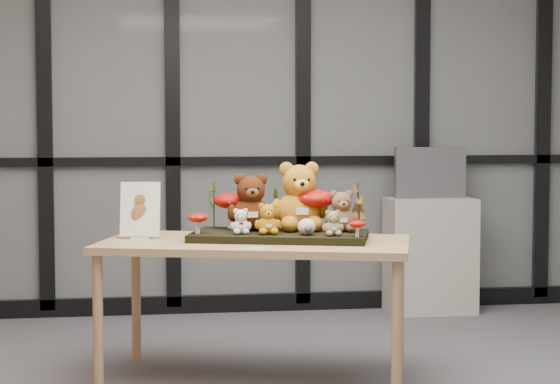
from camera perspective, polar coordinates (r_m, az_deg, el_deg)
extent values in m
plane|color=#AEACA4|center=(7.00, -2.39, 4.63)|extent=(5.00, 0.00, 5.00)
plane|color=#AEACA4|center=(2.10, 12.34, 5.67)|extent=(5.00, 0.00, 5.00)
cube|color=#2D383F|center=(6.97, -2.36, 4.64)|extent=(4.90, 0.02, 2.70)
cube|color=black|center=(7.09, -2.33, -6.25)|extent=(4.90, 0.06, 0.12)
cube|color=black|center=(6.98, -2.35, 1.76)|extent=(4.90, 0.06, 0.06)
cube|color=black|center=(6.96, -13.10, 4.53)|extent=(0.10, 0.06, 2.70)
cube|color=black|center=(6.94, -6.07, 4.62)|extent=(0.10, 0.06, 2.70)
cube|color=black|center=(7.04, 1.30, 4.64)|extent=(0.10, 0.06, 2.70)
cube|color=black|center=(7.23, 7.97, 4.58)|extent=(0.10, 0.06, 2.70)
cube|color=black|center=(7.53, 14.57, 4.47)|extent=(0.10, 0.06, 2.70)
cube|color=tan|center=(5.14, -1.39, -2.97)|extent=(1.70, 1.17, 0.04)
cylinder|color=tan|center=(5.04, -10.20, -7.34)|extent=(0.05, 0.05, 0.68)
cylinder|color=tan|center=(5.67, -8.10, -6.03)|extent=(0.05, 0.05, 0.68)
cylinder|color=tan|center=(4.80, 6.58, -7.88)|extent=(0.05, 0.05, 0.68)
cylinder|color=tan|center=(5.46, 6.73, -6.41)|extent=(0.05, 0.05, 0.68)
cube|color=black|center=(5.17, -0.02, -2.49)|extent=(0.98, 0.67, 0.04)
cube|color=silver|center=(5.28, -7.86, -2.55)|extent=(0.11, 0.08, 0.01)
cube|color=white|center=(5.27, -7.87, -0.97)|extent=(0.21, 0.09, 0.28)
ellipsoid|color=brown|center=(5.26, -7.87, -1.23)|extent=(0.09, 0.01, 0.10)
ellipsoid|color=brown|center=(5.25, -7.88, -0.44)|extent=(0.06, 0.01, 0.06)
cube|color=white|center=(4.82, -1.41, -3.19)|extent=(0.09, 0.03, 0.00)
cube|color=#A8A196|center=(7.09, 8.44, -3.54)|extent=(0.60, 0.35, 0.79)
cube|color=#4B4D53|center=(7.06, 8.45, 1.09)|extent=(0.50, 0.05, 0.35)
cube|color=black|center=(7.04, 8.50, 1.08)|extent=(0.44, 0.00, 0.29)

